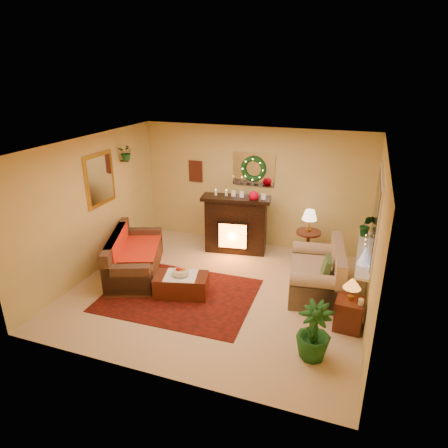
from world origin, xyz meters
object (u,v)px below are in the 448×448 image
(end_table_square, at_px, (349,313))
(side_table_round, at_px, (308,246))
(sofa, at_px, (135,252))
(fireplace, at_px, (236,227))
(coffee_table, at_px, (181,284))
(loveseat, at_px, (316,269))

(end_table_square, bearing_deg, side_table_round, 114.26)
(end_table_square, bearing_deg, sofa, 173.40)
(fireplace, xyz_separation_m, coffee_table, (-0.33, -2.04, -0.34))
(sofa, height_order, side_table_round, sofa)
(loveseat, bearing_deg, coffee_table, -164.53)
(side_table_round, bearing_deg, coffee_table, -131.72)
(fireplace, xyz_separation_m, end_table_square, (2.47, -2.05, -0.28))
(sofa, bearing_deg, coffee_table, -42.66)
(end_table_square, xyz_separation_m, coffee_table, (-2.80, 0.01, -0.06))
(loveseat, relative_size, coffee_table, 1.66)
(sofa, distance_m, end_table_square, 4.01)
(fireplace, bearing_deg, sofa, -142.41)
(fireplace, height_order, coffee_table, fireplace)
(fireplace, bearing_deg, side_table_round, -7.08)
(coffee_table, bearing_deg, sofa, 144.32)
(side_table_round, bearing_deg, end_table_square, -65.74)
(sofa, xyz_separation_m, coffee_table, (1.18, -0.45, -0.22))
(sofa, bearing_deg, end_table_square, -28.24)
(side_table_round, bearing_deg, sofa, -151.84)
(side_table_round, bearing_deg, loveseat, -74.40)
(fireplace, distance_m, end_table_square, 3.22)
(end_table_square, bearing_deg, loveseat, 123.15)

